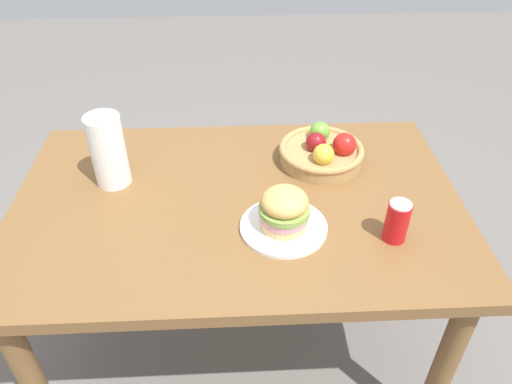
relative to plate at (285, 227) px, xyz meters
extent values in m
plane|color=slate|center=(-0.13, 0.14, -0.76)|extent=(8.00, 8.00, 0.00)
cube|color=brown|center=(-0.13, 0.14, -0.03)|extent=(1.40, 0.90, 0.04)
cylinder|color=brown|center=(0.49, -0.23, -0.40)|extent=(0.07, 0.07, 0.71)
cylinder|color=brown|center=(-0.75, 0.51, -0.40)|extent=(0.07, 0.07, 0.71)
cylinder|color=brown|center=(0.49, 0.51, -0.40)|extent=(0.07, 0.07, 0.71)
cylinder|color=white|center=(0.00, 0.00, 0.00)|extent=(0.25, 0.25, 0.01)
cylinder|color=#E5BC75|center=(0.00, 0.00, 0.02)|extent=(0.14, 0.14, 0.03)
cylinder|color=pink|center=(0.00, 0.00, 0.05)|extent=(0.14, 0.14, 0.02)
cylinder|color=#84A84C|center=(0.00, 0.00, 0.07)|extent=(0.15, 0.15, 0.02)
ellipsoid|color=#EAAD5D|center=(0.00, 0.00, 0.10)|extent=(0.13, 0.13, 0.07)
cylinder|color=red|center=(0.31, -0.05, 0.05)|extent=(0.07, 0.07, 0.12)
cylinder|color=silver|center=(0.31, -0.05, 0.12)|extent=(0.06, 0.06, 0.00)
cylinder|color=tan|center=(0.16, 0.34, 0.02)|extent=(0.28, 0.28, 0.05)
torus|color=tan|center=(0.16, 0.34, 0.04)|extent=(0.29, 0.29, 0.02)
sphere|color=red|center=(0.23, 0.32, 0.07)|extent=(0.08, 0.08, 0.08)
sphere|color=#6BAD38|center=(0.16, 0.41, 0.07)|extent=(0.07, 0.07, 0.07)
sphere|color=maroon|center=(0.14, 0.34, 0.07)|extent=(0.07, 0.07, 0.07)
sphere|color=gold|center=(0.15, 0.27, 0.07)|extent=(0.07, 0.07, 0.07)
cylinder|color=white|center=(-0.53, 0.25, 0.11)|extent=(0.11, 0.11, 0.24)
camera|label=1|loc=(-0.14, -1.05, 0.96)|focal=34.37mm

